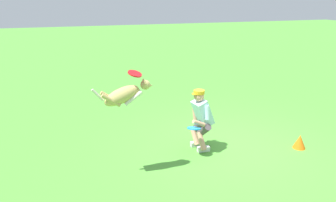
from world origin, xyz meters
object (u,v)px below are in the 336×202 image
Objects in this scene: person at (201,118)px; frisbee_held at (194,128)px; dog at (125,95)px; training_cone at (300,142)px; frisbee_flying at (135,74)px.

frisbee_held is at bearing 38.35° from person.
dog reaches higher than person.
person is 4.39× the size of training_cone.
frisbee_flying is at bearing 11.44° from frisbee_held.
frisbee_held reaches higher than training_cone.
dog is at bearing -1.55° from training_cone.
person is 5.34× the size of frisbee_flying.
dog is at bearing 9.46° from person.
frisbee_flying reaches higher than person.
training_cone is at bearing 178.37° from frisbee_flying.
frisbee_held is at bearing -168.56° from frisbee_flying.
dog reaches higher than frisbee_held.
frisbee_held is (0.27, 0.28, -0.09)m from person.
frisbee_flying is 0.89× the size of frisbee_held.
dog is 3.54× the size of training_cone.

